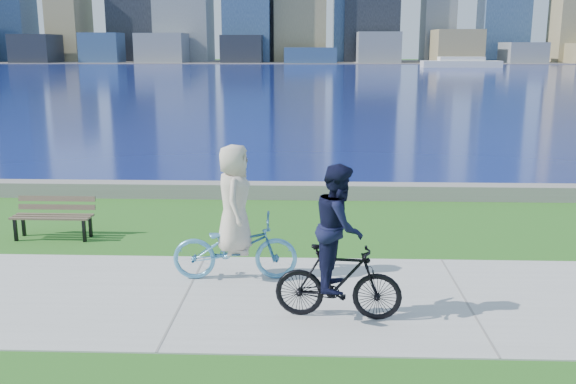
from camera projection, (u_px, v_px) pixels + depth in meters
The scene contains 9 objects.
ground at pixel (185, 297), 9.24m from camera, with size 320.00×320.00×0.00m, color #215B18.
concrete_path at pixel (185, 296), 9.24m from camera, with size 80.00×3.50×0.02m, color #ACACA7.
seawall at pixel (236, 190), 15.24m from camera, with size 90.00×0.50×0.35m, color slate.
bay_water at pixel (298, 74), 79.36m from camera, with size 320.00×131.00×0.01m, color navy.
far_shore at pixel (305, 62), 135.83m from camera, with size 320.00×30.00×0.12m, color slate.
ferry_far at pixel (461, 63), 103.02m from camera, with size 12.48×3.57×1.69m.
park_bench at pixel (54, 214), 11.99m from camera, with size 1.48×0.52×0.76m.
cyclist_woman at pixel (235, 230), 9.76m from camera, with size 0.77×1.94×2.09m.
cyclist_man at pixel (339, 255), 8.30m from camera, with size 0.69×1.70×2.07m.
Camera 1 is at (1.82, -8.60, 3.55)m, focal length 40.00 mm.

